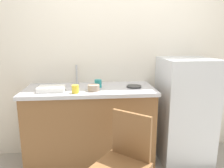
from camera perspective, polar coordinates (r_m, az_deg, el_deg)
back_wall at (r=2.73m, az=1.37°, el=7.92°), size 4.80×0.10×2.56m
cabinet_base at (r=2.58m, az=-5.77°, el=-11.64°), size 1.42×0.60×0.90m
countertop at (r=2.42m, az=-6.01°, el=-1.49°), size 1.46×0.64×0.04m
faucet at (r=2.65m, az=-9.50°, el=2.60°), size 0.02×0.02×0.23m
refrigerator at (r=2.76m, az=18.95°, el=-6.58°), size 0.60×0.58×1.26m
chair at (r=1.84m, az=3.09°, el=-20.35°), size 0.56×0.56×0.89m
dish_tray at (r=2.35m, az=-15.96°, el=-1.23°), size 0.28×0.20×0.05m
terracotta_bowl at (r=2.28m, az=-4.97°, el=-1.01°), size 0.13×0.13×0.07m
hotplate at (r=2.44m, az=5.92°, el=-0.66°), size 0.17×0.17×0.02m
cup_teal at (r=2.42m, az=-3.77°, el=0.14°), size 0.08×0.08×0.09m
cup_yellow at (r=2.20m, az=-9.85°, el=-1.36°), size 0.07×0.07×0.08m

